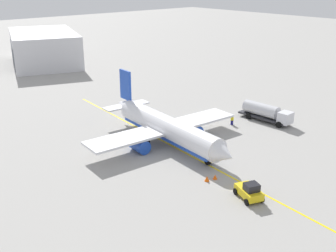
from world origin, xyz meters
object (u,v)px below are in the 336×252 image
(refueling_worker, at_px, (232,120))
(fuel_tanker, at_px, (266,112))
(safety_cone_nose, at_px, (215,177))
(airplane, at_px, (166,128))
(pushback_tug, at_px, (249,191))
(safety_cone_wingtip, at_px, (207,179))

(refueling_worker, bearing_deg, fuel_tanker, 65.92)
(fuel_tanker, relative_size, safety_cone_nose, 16.07)
(fuel_tanker, bearing_deg, refueling_worker, -114.08)
(airplane, height_order, pushback_tug, airplane)
(safety_cone_wingtip, bearing_deg, airplane, 161.90)
(airplane, height_order, safety_cone_wingtip, airplane)
(fuel_tanker, height_order, refueling_worker, fuel_tanker)
(fuel_tanker, height_order, safety_cone_wingtip, fuel_tanker)
(safety_cone_wingtip, bearing_deg, safety_cone_nose, 75.89)
(safety_cone_nose, distance_m, safety_cone_wingtip, 1.24)
(pushback_tug, relative_size, safety_cone_nose, 6.35)
(fuel_tanker, distance_m, refueling_worker, 6.70)
(fuel_tanker, xyz_separation_m, refueling_worker, (-2.71, -6.06, -0.90))
(airplane, height_order, refueling_worker, airplane)
(pushback_tug, height_order, refueling_worker, pushback_tug)
(airplane, relative_size, refueling_worker, 17.13)
(airplane, distance_m, fuel_tanker, 20.65)
(pushback_tug, distance_m, safety_cone_nose, 6.06)
(pushback_tug, height_order, safety_cone_wingtip, pushback_tug)
(airplane, distance_m, safety_cone_wingtip, 13.86)
(safety_cone_nose, height_order, safety_cone_wingtip, safety_cone_wingtip)
(airplane, bearing_deg, fuel_tanker, 78.35)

